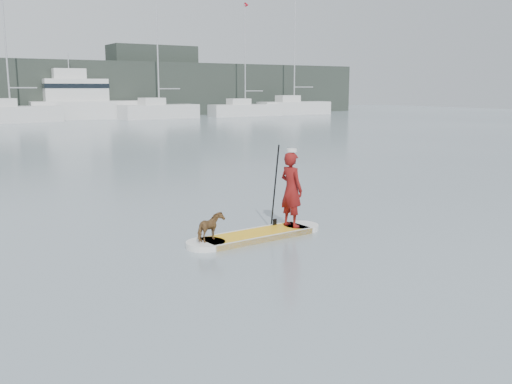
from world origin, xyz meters
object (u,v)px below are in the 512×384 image
dog (210,227)px  sailboat_f (245,109)px  paddleboard (256,235)px  sailboat_d (10,112)px  sailboat_g (294,106)px  motor_yacht_a (82,101)px  paddler (291,190)px  sailboat_e (159,110)px

dog → sailboat_f: sailboat_f is taller
paddleboard → sailboat_d: sailboat_d is taller
paddleboard → sailboat_f: (27.13, 45.45, 0.77)m
sailboat_f → sailboat_g: 7.05m
paddleboard → sailboat_d: size_ratio=0.25×
sailboat_f → motor_yacht_a: size_ratio=1.08×
dog → sailboat_d: size_ratio=0.05×
dog → motor_yacht_a: size_ratio=0.06×
paddleboard → dog: size_ratio=4.98×
motor_yacht_a → sailboat_g: sailboat_g is taller
paddleboard → sailboat_d: 46.46m
paddler → sailboat_d: sailboat_d is taller
paddler → motor_yacht_a: (9.09, 49.06, 0.92)m
sailboat_e → sailboat_g: sailboat_g is taller
sailboat_d → motor_yacht_a: sailboat_d is taller
sailboat_d → sailboat_e: (14.32, -0.51, -0.09)m
paddleboard → sailboat_g: (34.18, 45.82, 0.91)m
paddler → sailboat_d: (1.69, 46.31, -0.02)m
sailboat_f → sailboat_g: sailboat_g is taller
dog → sailboat_g: size_ratio=0.05×
paddler → sailboat_f: bearing=-38.2°
sailboat_f → sailboat_g: size_ratio=0.86×
paddleboard → paddler: paddler is taller
dog → sailboat_f: 53.58m
motor_yacht_a → sailboat_g: size_ratio=0.79×
dog → sailboat_d: 46.60m
paddler → motor_yacht_a: size_ratio=0.15×
sailboat_e → sailboat_d: bearing=174.6°
sailboat_d → sailboat_g: bearing=-8.6°
sailboat_f → motor_yacht_a: (-17.09, 3.67, 1.04)m
paddler → sailboat_e: sailboat_e is taller
paddler → dog: (-2.09, -0.13, -0.55)m
dog → motor_yacht_a: 50.46m
sailboat_f → sailboat_g: (7.04, 0.38, 0.14)m
paddleboard → paddler: (0.96, 0.06, 0.89)m
paddleboard → paddler: bearing=0.0°
paddleboard → motor_yacht_a: bearing=74.8°
sailboat_e → sailboat_f: bearing=-5.7°
sailboat_d → dog: bearing=-102.3°
paddleboard → sailboat_g: sailboat_g is taller
paddler → sailboat_e: 48.52m
sailboat_f → sailboat_d: bearing=-178.3°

